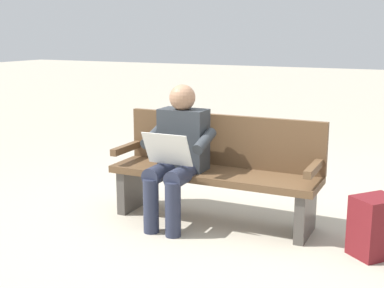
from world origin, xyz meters
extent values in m
plane|color=#B7AD99|center=(0.00, 0.00, 0.00)|extent=(40.00, 40.00, 0.00)
cube|color=brown|center=(0.00, 0.00, 0.42)|extent=(1.81, 0.51, 0.06)
cube|color=brown|center=(0.00, -0.21, 0.68)|extent=(1.80, 0.08, 0.45)
cube|color=brown|center=(-0.85, -0.01, 0.57)|extent=(0.07, 0.48, 0.06)
cube|color=brown|center=(0.85, 0.01, 0.57)|extent=(0.07, 0.48, 0.06)
cube|color=#4C4742|center=(-0.80, -0.01, 0.20)|extent=(0.09, 0.43, 0.39)
cube|color=#4C4742|center=(0.80, 0.01, 0.20)|extent=(0.09, 0.43, 0.39)
cube|color=#33383D|center=(0.25, 0.05, 0.71)|extent=(0.40, 0.23, 0.52)
sphere|color=#A87A5B|center=(0.25, 0.07, 1.07)|extent=(0.22, 0.22, 0.22)
cylinder|color=#282D42|center=(0.15, 0.26, 0.47)|extent=(0.16, 0.42, 0.15)
cylinder|color=#282D42|center=(0.35, 0.27, 0.47)|extent=(0.16, 0.42, 0.15)
cylinder|color=#282D42|center=(0.15, 0.45, 0.23)|extent=(0.13, 0.13, 0.45)
cylinder|color=#282D42|center=(0.35, 0.45, 0.23)|extent=(0.13, 0.13, 0.45)
cylinder|color=#33383D|center=(0.01, 0.15, 0.74)|extent=(0.10, 0.31, 0.18)
cylinder|color=#33383D|center=(0.49, 0.16, 0.74)|extent=(0.10, 0.31, 0.18)
cube|color=silver|center=(0.25, 0.35, 0.68)|extent=(0.40, 0.14, 0.27)
cube|color=maroon|center=(-1.34, 0.13, 0.22)|extent=(0.39, 0.40, 0.45)
cube|color=maroon|center=(-1.23, 0.04, 0.16)|extent=(0.17, 0.19, 0.20)
camera|label=1|loc=(-1.73, 3.92, 1.61)|focal=48.87mm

